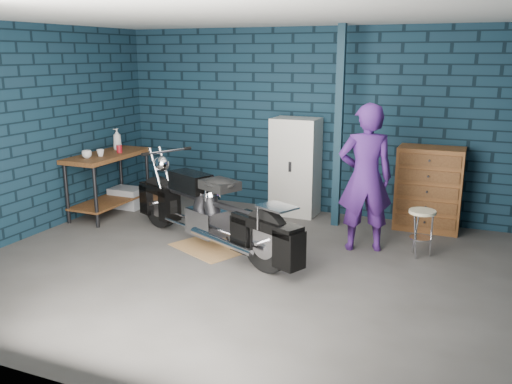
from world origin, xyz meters
TOP-DOWN VIEW (x-y plane):
  - ground at (0.00, 0.00)m, footprint 6.00×6.00m
  - room_walls at (0.00, 0.55)m, footprint 6.02×5.01m
  - support_post at (0.55, 1.95)m, footprint 0.10×0.10m
  - workbench at (-2.68, 1.17)m, footprint 0.60×1.40m
  - drip_mat at (-0.62, 0.44)m, footprint 1.09×0.98m
  - motorcycle at (-0.62, 0.44)m, footprint 2.57×1.68m
  - person at (1.10, 1.13)m, footprint 0.76×0.63m
  - storage_bin at (-2.66, 1.56)m, footprint 0.49×0.35m
  - locker at (-0.15, 2.23)m, footprint 0.67×0.48m
  - tool_chest at (1.74, 2.23)m, footprint 0.84×0.47m
  - shop_stool at (1.78, 1.15)m, footprint 0.33×0.33m
  - cup_a at (-2.72, 0.78)m, footprint 0.16×0.16m
  - cup_b at (-2.63, 0.96)m, footprint 0.11×0.11m
  - mug_red at (-2.55, 1.30)m, footprint 0.08×0.08m
  - bottle at (-2.74, 1.51)m, footprint 0.16×0.16m

SIDE VIEW (x-z plane):
  - ground at x=0.00m, z-range 0.00..0.00m
  - drip_mat at x=-0.62m, z-range 0.00..0.01m
  - storage_bin at x=-2.66m, z-range 0.00..0.31m
  - shop_stool at x=1.78m, z-range 0.00..0.56m
  - workbench at x=-2.68m, z-range 0.00..0.91m
  - motorcycle at x=-0.62m, z-range 0.00..1.11m
  - tool_chest at x=1.74m, z-range 0.00..1.13m
  - locker at x=-0.15m, z-range 0.00..1.43m
  - person at x=1.10m, z-range 0.00..1.78m
  - cup_b at x=-2.63m, z-range 0.91..1.01m
  - cup_a at x=-2.72m, z-range 0.91..1.02m
  - mug_red at x=-2.55m, z-range 0.91..1.02m
  - bottle at x=-2.74m, z-range 0.91..1.23m
  - support_post at x=0.55m, z-range 0.00..2.70m
  - room_walls at x=0.00m, z-range 0.55..3.26m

